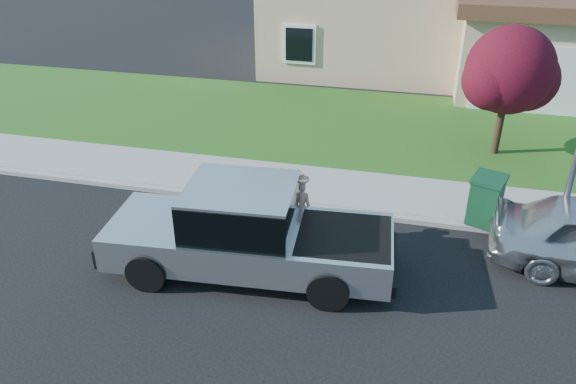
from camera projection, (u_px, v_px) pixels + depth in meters
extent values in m
plane|color=black|center=(271.00, 280.00, 11.27)|extent=(80.00, 80.00, 0.00)
cube|color=gray|center=(342.00, 212.00, 13.51)|extent=(40.00, 0.20, 0.12)
cube|color=gray|center=(349.00, 190.00, 14.44)|extent=(40.00, 2.00, 0.15)
cube|color=#1A4A15|center=(368.00, 127.00, 18.29)|extent=(40.00, 7.00, 0.10)
cube|color=tan|center=(534.00, 48.00, 21.11)|extent=(5.50, 6.00, 3.20)
cube|color=white|center=(544.00, 81.00, 18.70)|extent=(4.60, 0.12, 2.30)
cube|color=black|center=(299.00, 44.00, 21.58)|extent=(1.30, 0.10, 1.50)
cylinder|color=black|center=(147.00, 272.00, 10.85)|extent=(0.81, 0.36, 0.79)
cylinder|color=black|center=(178.00, 223.00, 12.43)|extent=(0.81, 0.36, 0.79)
cylinder|color=black|center=(328.00, 290.00, 10.36)|extent=(0.81, 0.36, 0.79)
cylinder|color=black|center=(337.00, 237.00, 11.94)|extent=(0.81, 0.36, 0.79)
cube|color=silver|center=(250.00, 242.00, 11.25)|extent=(5.78, 2.40, 0.71)
cube|color=black|center=(241.00, 209.00, 10.91)|extent=(2.21, 1.99, 0.84)
cube|color=silver|center=(240.00, 189.00, 10.70)|extent=(2.21, 1.99, 0.08)
cube|color=black|center=(344.00, 236.00, 10.82)|extent=(1.91, 1.81, 0.06)
cube|color=black|center=(116.00, 235.00, 11.72)|extent=(0.26, 1.89, 0.40)
cube|color=black|center=(393.00, 263.00, 10.93)|extent=(0.26, 1.89, 0.25)
cube|color=black|center=(217.00, 185.00, 11.99)|extent=(0.13, 0.23, 0.18)
imported|color=tan|center=(299.00, 211.00, 12.16)|extent=(0.58, 0.40, 1.53)
cylinder|color=tan|center=(300.00, 179.00, 11.78)|extent=(0.41, 0.41, 0.04)
cylinder|color=tan|center=(300.00, 176.00, 11.75)|extent=(0.20, 0.20, 0.14)
cylinder|color=black|center=(499.00, 126.00, 16.02)|extent=(0.21, 0.21, 1.67)
sphere|color=#4B101B|center=(510.00, 70.00, 15.24)|extent=(2.41, 2.41, 2.41)
sphere|color=#4B101B|center=(526.00, 79.00, 15.55)|extent=(1.78, 1.78, 1.78)
sphere|color=#4B101B|center=(493.00, 80.00, 15.16)|extent=(1.67, 1.67, 1.67)
cube|color=#0F3820|center=(485.00, 201.00, 12.73)|extent=(0.83, 0.89, 1.05)
cube|color=#0F3820|center=(490.00, 179.00, 12.46)|extent=(0.90, 0.97, 0.08)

